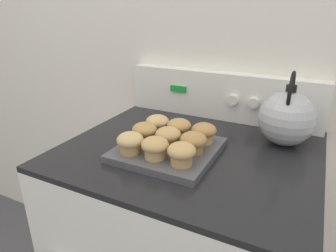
% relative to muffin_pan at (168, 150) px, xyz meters
% --- Properties ---
extents(wall_back, '(8.00, 0.05, 2.40)m').
position_rel_muffin_pan_xyz_m(wall_back, '(0.05, 0.43, 0.27)').
color(wall_back, silver).
rests_on(wall_back, ground_plane).
extents(control_panel, '(0.77, 0.07, 0.19)m').
position_rel_muffin_pan_xyz_m(control_panel, '(0.05, 0.38, 0.08)').
color(control_panel, white).
rests_on(control_panel, stove_range).
extents(muffin_pan, '(0.29, 0.29, 0.02)m').
position_rel_muffin_pan_xyz_m(muffin_pan, '(0.00, 0.00, 0.00)').
color(muffin_pan, '#4C4C51').
rests_on(muffin_pan, stove_range).
extents(muffin_r0_c0, '(0.08, 0.08, 0.06)m').
position_rel_muffin_pan_xyz_m(muffin_r0_c0, '(-0.08, -0.09, 0.04)').
color(muffin_r0_c0, tan).
rests_on(muffin_r0_c0, muffin_pan).
extents(muffin_r0_c1, '(0.08, 0.08, 0.06)m').
position_rel_muffin_pan_xyz_m(muffin_r0_c1, '(-0.00, -0.08, 0.04)').
color(muffin_r0_c1, tan).
rests_on(muffin_r0_c1, muffin_pan).
extents(muffin_r0_c2, '(0.08, 0.08, 0.06)m').
position_rel_muffin_pan_xyz_m(muffin_r0_c2, '(0.08, -0.08, 0.04)').
color(muffin_r0_c2, tan).
rests_on(muffin_r0_c2, muffin_pan).
extents(muffin_r1_c0, '(0.08, 0.08, 0.06)m').
position_rel_muffin_pan_xyz_m(muffin_r1_c0, '(-0.08, 0.00, 0.04)').
color(muffin_r1_c0, olive).
rests_on(muffin_r1_c0, muffin_pan).
extents(muffin_r1_c1, '(0.08, 0.08, 0.06)m').
position_rel_muffin_pan_xyz_m(muffin_r1_c1, '(0.00, -0.00, 0.04)').
color(muffin_r1_c1, tan).
rests_on(muffin_r1_c1, muffin_pan).
extents(muffin_r1_c2, '(0.08, 0.08, 0.06)m').
position_rel_muffin_pan_xyz_m(muffin_r1_c2, '(0.08, -0.00, 0.04)').
color(muffin_r1_c2, olive).
rests_on(muffin_r1_c2, muffin_pan).
extents(muffin_r2_c0, '(0.08, 0.08, 0.06)m').
position_rel_muffin_pan_xyz_m(muffin_r2_c0, '(-0.08, 0.08, 0.04)').
color(muffin_r2_c0, tan).
rests_on(muffin_r2_c0, muffin_pan).
extents(muffin_r2_c1, '(0.08, 0.08, 0.06)m').
position_rel_muffin_pan_xyz_m(muffin_r2_c1, '(-0.00, 0.08, 0.04)').
color(muffin_r2_c1, tan).
rests_on(muffin_r2_c1, muffin_pan).
extents(muffin_r2_c2, '(0.08, 0.08, 0.06)m').
position_rel_muffin_pan_xyz_m(muffin_r2_c2, '(0.08, 0.08, 0.04)').
color(muffin_r2_c2, tan).
rests_on(muffin_r2_c2, muffin_pan).
extents(tea_kettle, '(0.18, 0.22, 0.24)m').
position_rel_muffin_pan_xyz_m(tea_kettle, '(0.31, 0.23, 0.08)').
color(tea_kettle, '#ADAFB5').
rests_on(tea_kettle, stove_range).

